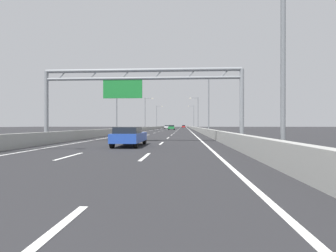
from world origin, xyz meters
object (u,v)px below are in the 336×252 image
object	(u,v)px
streetlamp_right_distant	(193,116)
black_car	(170,126)
streetlamp_left_mid	(118,102)
red_car	(184,126)
streetlamp_right_near	(277,30)
white_car	(167,127)
green_car	(171,127)
streetlamp_left_far	(146,112)
streetlamp_left_distant	(157,116)
blue_car	(129,136)
streetlamp_right_mid	(207,101)
sign_gantry	(139,86)
streetlamp_right_far	(197,111)

from	to	relation	value
streetlamp_right_distant	black_car	size ratio (longest dim) A/B	2.30
streetlamp_left_mid	red_car	bearing A→B (deg)	83.31
streetlamp_right_near	streetlamp_right_distant	distance (m)	97.66
red_car	white_car	world-z (taller)	red_car
black_car	red_car	bearing A→B (deg)	11.83
green_car	streetlamp_right_distant	bearing A→B (deg)	74.09
streetlamp_left_far	streetlamp_left_distant	xyz separation A→B (m)	(0.00, 32.55, 0.00)
white_car	blue_car	xyz separation A→B (m)	(3.57, -94.49, -0.02)
streetlamp_right_mid	red_car	size ratio (longest dim) A/B	2.07
streetlamp_left_mid	black_car	size ratio (longest dim) A/B	2.30
sign_gantry	green_car	bearing A→B (deg)	90.02
streetlamp_left_distant	green_car	size ratio (longest dim) A/B	2.08
streetlamp_left_mid	sign_gantry	bearing A→B (deg)	-71.15
streetlamp_right_mid	red_car	world-z (taller)	streetlamp_right_mid
streetlamp_left_far	streetlamp_right_distant	bearing A→B (deg)	65.36
white_car	streetlamp_right_far	bearing A→B (deg)	-72.87
streetlamp_left_far	blue_car	distance (m)	58.71
sign_gantry	streetlamp_right_far	size ratio (longest dim) A/B	1.82
streetlamp_left_far	black_car	distance (m)	59.84
sign_gantry	streetlamp_right_mid	size ratio (longest dim) A/B	1.82
red_car	green_car	xyz separation A→B (m)	(-3.74, -55.43, -0.01)
streetlamp_right_mid	black_car	distance (m)	92.83
sign_gantry	streetlamp_right_mid	distance (m)	22.59
streetlamp_right_near	streetlamp_right_mid	world-z (taller)	same
white_car	green_car	world-z (taller)	green_car
streetlamp_left_distant	streetlamp_right_far	bearing A→B (deg)	-65.36
streetlamp_right_far	black_car	size ratio (longest dim) A/B	2.30
sign_gantry	streetlamp_left_mid	distance (m)	22.45
streetlamp_left_far	black_car	xyz separation A→B (m)	(4.09, 59.52, -4.66)
streetlamp_right_mid	sign_gantry	bearing A→B (deg)	-109.87
sign_gantry	streetlamp_left_mid	bearing A→B (deg)	108.85
streetlamp_left_distant	green_car	distance (m)	28.36
streetlamp_right_near	green_car	distance (m)	71.20
red_car	blue_car	size ratio (longest dim) A/B	0.99
streetlamp_right_far	white_car	distance (m)	38.39
streetlamp_left_mid	streetlamp_right_far	distance (m)	35.81
streetlamp_left_distant	white_car	bearing A→B (deg)	46.21
blue_car	black_car	bearing A→B (deg)	91.55
blue_car	green_car	bearing A→B (deg)	90.04
streetlamp_right_mid	blue_car	distance (m)	27.05
streetlamp_left_far	streetlamp_right_near	bearing A→B (deg)	-77.08
streetlamp_left_far	white_car	world-z (taller)	streetlamp_left_far
streetlamp_left_mid	streetlamp_left_far	distance (m)	32.55
sign_gantry	streetlamp_left_far	world-z (taller)	streetlamp_left_far
streetlamp_left_mid	streetlamp_left_distant	world-z (taller)	same
black_car	blue_car	bearing A→B (deg)	-88.45
streetlamp_right_mid	green_car	xyz separation A→B (m)	(-7.70, 38.08, -4.64)
streetlamp_right_mid	white_car	size ratio (longest dim) A/B	2.18
white_car	blue_car	distance (m)	94.56
red_car	green_car	size ratio (longest dim) A/B	1.00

